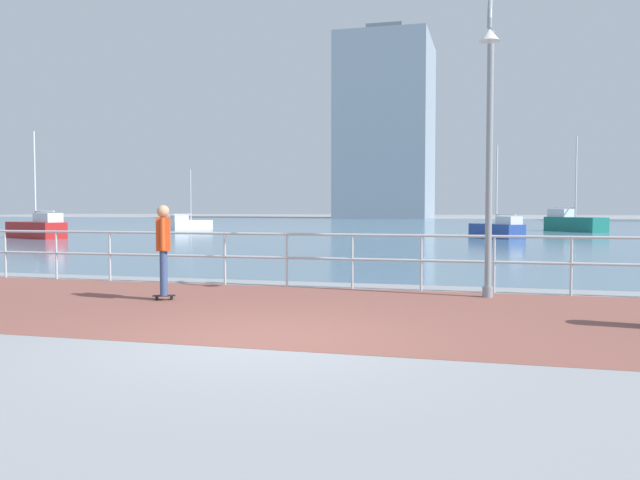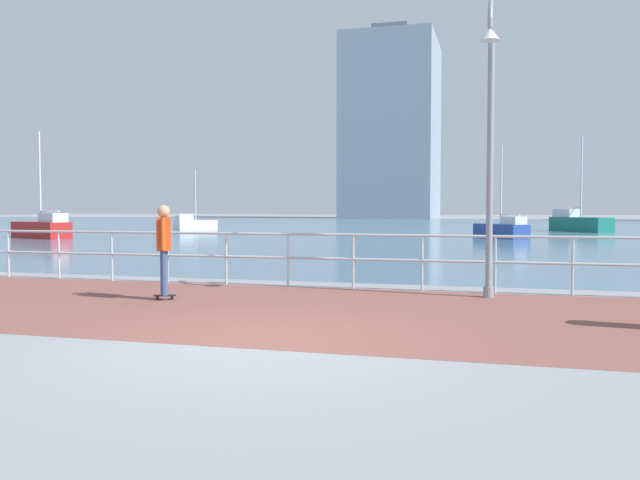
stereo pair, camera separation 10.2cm
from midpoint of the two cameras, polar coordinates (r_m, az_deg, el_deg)
name	(u,v)px [view 1 (the left image)]	position (r m, az deg, el deg)	size (l,w,h in m)	color
ground	(451,231)	(47.71, 11.39, 0.80)	(220.00, 220.00, 0.00)	gray
brick_paving	(315,310)	(10.51, -0.75, -6.20)	(28.00, 5.86, 0.01)	brown
harbor_water	(458,227)	(58.02, 11.98, 1.15)	(180.00, 88.00, 0.00)	slate
waterfront_railing	(352,251)	(13.25, 2.63, -0.95)	(25.25, 0.06, 1.13)	#B2BCC1
lamppost	(489,132)	(12.25, 14.40, 9.15)	(0.36, 0.82, 5.46)	gray
skateboarder	(163,243)	(11.94, -13.82, -0.27)	(0.41, 0.53, 1.71)	black
sailboat_ivory	(190,224)	(50.66, -11.43, 1.41)	(2.68, 3.26, 4.58)	white
sailboat_red	(498,229)	(36.76, 15.25, 0.92)	(3.03, 3.55, 5.05)	#284799
sailboat_navy	(37,228)	(38.45, -23.63, 0.96)	(4.30, 2.75, 5.79)	#B21E1E
sailboat_blue	(573,222)	(48.62, 21.29, 1.44)	(3.95, 4.64, 6.58)	#197266
tower_glass	(387,129)	(104.63, 5.84, 9.65)	(13.85, 17.23, 29.82)	#8493A3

